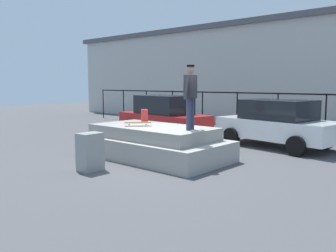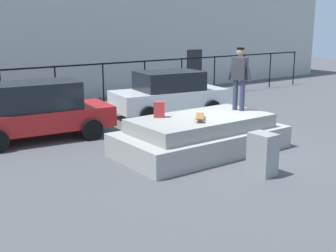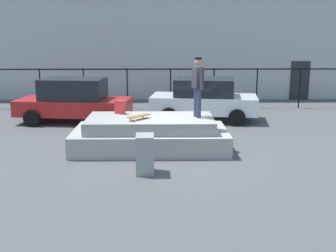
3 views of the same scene
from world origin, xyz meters
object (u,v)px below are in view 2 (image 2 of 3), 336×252
backpack (159,109)px  car_white_sedan_mid (169,93)px  skateboarder (240,75)px  utility_box (263,154)px  skateboard (200,116)px  car_red_sedan_near (38,111)px

backpack → car_white_sedan_mid: 4.70m
skateboarder → backpack: size_ratio=4.22×
skateboarder → utility_box: bearing=-123.1°
skateboard → car_red_sedan_near: bearing=123.5°
skateboarder → utility_box: (-1.48, -2.27, -1.50)m
car_red_sedan_near → utility_box: car_red_sedan_near is taller
car_white_sedan_mid → utility_box: bearing=-108.1°
utility_box → skateboard: bearing=95.9°
car_red_sedan_near → utility_box: bearing=-63.8°
skateboarder → car_red_sedan_near: bearing=139.5°
skateboarder → backpack: bearing=166.5°
skateboard → backpack: 1.12m
skateboarder → car_white_sedan_mid: (0.62, 4.18, -1.14)m
backpack → car_red_sedan_near: car_red_sedan_near is taller
skateboarder → car_white_sedan_mid: bearing=81.6°
car_red_sedan_near → car_white_sedan_mid: car_red_sedan_near is taller
car_white_sedan_mid → utility_box: 6.80m
skateboarder → utility_box: skateboarder is taller
skateboard → car_white_sedan_mid: (2.35, 4.52, -0.22)m
car_red_sedan_near → backpack: bearing=-57.0°
car_white_sedan_mid → car_red_sedan_near: bearing=-176.1°
car_red_sedan_near → car_white_sedan_mid: 5.12m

